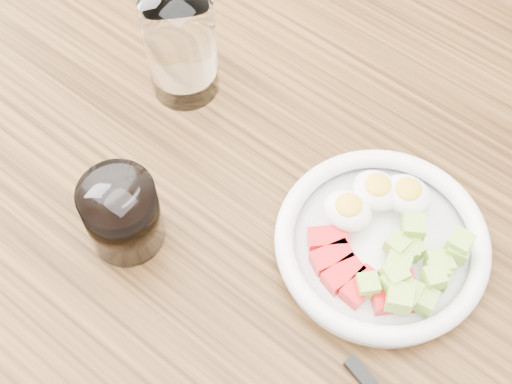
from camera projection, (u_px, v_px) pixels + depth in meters
dining_table at (257, 257)px, 0.85m from camera, size 1.50×0.90×0.77m
bowl at (382, 242)px, 0.73m from camera, size 0.22×0.22×0.06m
water_glass at (181, 44)px, 0.79m from camera, size 0.08×0.08×0.14m
coffee_glass at (122, 215)px, 0.72m from camera, size 0.08×0.08×0.09m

